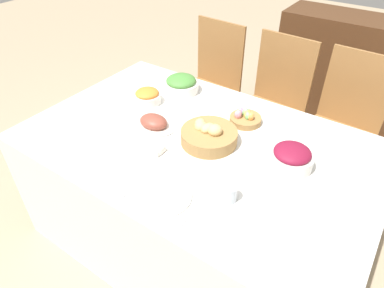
# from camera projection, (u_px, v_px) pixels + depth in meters

# --- Properties ---
(ground_plane) EXTENTS (12.00, 12.00, 0.00)m
(ground_plane) POSITION_uv_depth(u_px,v_px,m) (197.00, 235.00, 2.20)
(ground_plane) COLOR tan
(dining_table) EXTENTS (1.78, 1.14, 0.76)m
(dining_table) POSITION_uv_depth(u_px,v_px,m) (197.00, 193.00, 1.97)
(dining_table) COLOR silver
(dining_table) RESTS_ON ground
(chair_far_left) EXTENTS (0.45, 0.45, 1.00)m
(chair_far_left) POSITION_uv_depth(u_px,v_px,m) (210.00, 83.00, 2.72)
(chair_far_left) COLOR olive
(chair_far_left) RESTS_ON ground
(chair_far_right) EXTENTS (0.44, 0.44, 1.00)m
(chair_far_right) POSITION_uv_depth(u_px,v_px,m) (343.00, 125.00, 2.25)
(chair_far_right) COLOR olive
(chair_far_right) RESTS_ON ground
(chair_far_center) EXTENTS (0.45, 0.45, 1.00)m
(chair_far_center) POSITION_uv_depth(u_px,v_px,m) (273.00, 103.00, 2.48)
(chair_far_center) COLOR olive
(chair_far_center) RESTS_ON ground
(sideboard) EXTENTS (1.19, 0.44, 0.94)m
(sideboard) POSITION_uv_depth(u_px,v_px,m) (346.00, 71.00, 3.03)
(sideboard) COLOR #4C2D19
(sideboard) RESTS_ON ground
(bread_basket) EXTENTS (0.28, 0.28, 0.11)m
(bread_basket) POSITION_uv_depth(u_px,v_px,m) (209.00, 135.00, 1.71)
(bread_basket) COLOR #9E7542
(bread_basket) RESTS_ON dining_table
(egg_basket) EXTENTS (0.17, 0.17, 0.08)m
(egg_basket) POSITION_uv_depth(u_px,v_px,m) (245.00, 118.00, 1.85)
(egg_basket) COLOR #9E7542
(egg_basket) RESTS_ON dining_table
(ham_platter) EXTENTS (0.25, 0.17, 0.07)m
(ham_platter) POSITION_uv_depth(u_px,v_px,m) (154.00, 123.00, 1.82)
(ham_platter) COLOR silver
(ham_platter) RESTS_ON dining_table
(beet_salad_bowl) EXTENTS (0.20, 0.20, 0.11)m
(beet_salad_bowl) POSITION_uv_depth(u_px,v_px,m) (291.00, 157.00, 1.55)
(beet_salad_bowl) COLOR silver
(beet_salad_bowl) RESTS_ON dining_table
(green_salad_bowl) EXTENTS (0.22, 0.22, 0.10)m
(green_salad_bowl) POSITION_uv_depth(u_px,v_px,m) (181.00, 84.00, 2.12)
(green_salad_bowl) COLOR silver
(green_salad_bowl) RESTS_ON dining_table
(carrot_bowl) EXTENTS (0.16, 0.16, 0.09)m
(carrot_bowl) POSITION_uv_depth(u_px,v_px,m) (147.00, 96.00, 2.02)
(carrot_bowl) COLOR silver
(carrot_bowl) RESTS_ON dining_table
(dinner_plate) EXTENTS (0.24, 0.24, 0.01)m
(dinner_plate) POSITION_uv_depth(u_px,v_px,m) (163.00, 196.00, 1.42)
(dinner_plate) COLOR silver
(dinner_plate) RESTS_ON dining_table
(fork) EXTENTS (0.02, 0.19, 0.00)m
(fork) POSITION_uv_depth(u_px,v_px,m) (137.00, 183.00, 1.49)
(fork) COLOR silver
(fork) RESTS_ON dining_table
(knife) EXTENTS (0.02, 0.19, 0.00)m
(knife) POSITION_uv_depth(u_px,v_px,m) (192.00, 212.00, 1.36)
(knife) COLOR silver
(knife) RESTS_ON dining_table
(spoon) EXTENTS (0.02, 0.19, 0.00)m
(spoon) POSITION_uv_depth(u_px,v_px,m) (198.00, 215.00, 1.35)
(spoon) COLOR silver
(spoon) RESTS_ON dining_table
(drinking_cup) EXTENTS (0.07, 0.07, 0.08)m
(drinking_cup) POSITION_uv_depth(u_px,v_px,m) (229.00, 193.00, 1.39)
(drinking_cup) COLOR silver
(drinking_cup) RESTS_ON dining_table
(butter_dish) EXTENTS (0.11, 0.07, 0.03)m
(butter_dish) POSITION_uv_depth(u_px,v_px,m) (153.00, 148.00, 1.66)
(butter_dish) COLOR silver
(butter_dish) RESTS_ON dining_table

